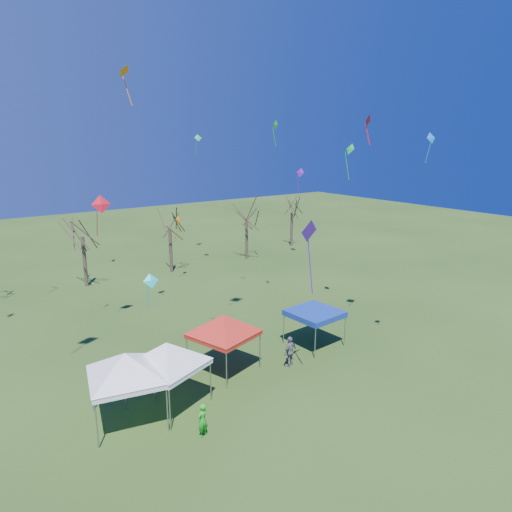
{
  "coord_description": "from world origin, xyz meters",
  "views": [
    {
      "loc": [
        -13.24,
        -17.28,
        13.05
      ],
      "look_at": [
        1.45,
        3.0,
        6.68
      ],
      "focal_mm": 32.0,
      "sensor_mm": 36.0,
      "label": 1
    }
  ],
  "objects_px": {
    "tree_3": "(169,213)",
    "tree_5": "(292,201)",
    "tree_4": "(246,205)",
    "tent_blue": "(315,314)",
    "tent_white_mid": "(167,347)",
    "person_grey": "(290,351)",
    "person_green": "(202,420)",
    "tree_2": "(81,218)",
    "tent_white_west": "(125,358)",
    "tent_red": "(223,319)"
  },
  "relations": [
    {
      "from": "tent_white_west",
      "to": "person_green",
      "type": "relative_size",
      "value": 2.83
    },
    {
      "from": "tree_3",
      "to": "tent_white_west",
      "type": "xyz_separation_m",
      "value": [
        -12.91,
        -22.2,
        -2.78
      ]
    },
    {
      "from": "tree_4",
      "to": "tree_5",
      "type": "height_order",
      "value": "tree_4"
    },
    {
      "from": "tent_white_mid",
      "to": "person_grey",
      "type": "distance_m",
      "value": 7.98
    },
    {
      "from": "tree_4",
      "to": "tent_blue",
      "type": "relative_size",
      "value": 2.47
    },
    {
      "from": "tree_2",
      "to": "tent_blue",
      "type": "bearing_deg",
      "value": -68.65
    },
    {
      "from": "person_grey",
      "to": "person_green",
      "type": "relative_size",
      "value": 1.17
    },
    {
      "from": "tent_white_mid",
      "to": "tree_2",
      "type": "bearing_deg",
      "value": 83.94
    },
    {
      "from": "tree_4",
      "to": "person_grey",
      "type": "height_order",
      "value": "tree_4"
    },
    {
      "from": "tent_white_mid",
      "to": "tent_blue",
      "type": "xyz_separation_m",
      "value": [
        10.79,
        0.94,
        -1.05
      ]
    },
    {
      "from": "tree_3",
      "to": "tent_white_mid",
      "type": "xyz_separation_m",
      "value": [
        -10.78,
        -22.12,
        -2.86
      ]
    },
    {
      "from": "tent_blue",
      "to": "person_grey",
      "type": "distance_m",
      "value": 3.64
    },
    {
      "from": "tree_4",
      "to": "tent_white_west",
      "type": "xyz_separation_m",
      "value": [
        -22.23,
        -22.16,
        -2.76
      ]
    },
    {
      "from": "tree_5",
      "to": "tree_4",
      "type": "bearing_deg",
      "value": -166.15
    },
    {
      "from": "tent_white_mid",
      "to": "tree_3",
      "type": "bearing_deg",
      "value": 64.01
    },
    {
      "from": "tree_3",
      "to": "tent_white_mid",
      "type": "height_order",
      "value": "tree_3"
    },
    {
      "from": "tree_2",
      "to": "person_grey",
      "type": "relative_size",
      "value": 4.38
    },
    {
      "from": "tree_2",
      "to": "tent_red",
      "type": "distance_m",
      "value": 21.26
    },
    {
      "from": "tree_2",
      "to": "tree_4",
      "type": "xyz_separation_m",
      "value": [
        17.72,
        -0.38,
        -0.23
      ]
    },
    {
      "from": "tree_3",
      "to": "tree_5",
      "type": "height_order",
      "value": "tree_3"
    },
    {
      "from": "tent_white_mid",
      "to": "tent_red",
      "type": "height_order",
      "value": "tent_red"
    },
    {
      "from": "tree_3",
      "to": "person_grey",
      "type": "height_order",
      "value": "tree_3"
    },
    {
      "from": "person_grey",
      "to": "tree_2",
      "type": "bearing_deg",
      "value": -92.71
    },
    {
      "from": "tree_2",
      "to": "tree_3",
      "type": "relative_size",
      "value": 1.03
    },
    {
      "from": "tree_2",
      "to": "tent_white_mid",
      "type": "distance_m",
      "value": 22.78
    },
    {
      "from": "person_green",
      "to": "tree_2",
      "type": "bearing_deg",
      "value": -118.96
    },
    {
      "from": "tree_2",
      "to": "tree_4",
      "type": "height_order",
      "value": "tree_2"
    },
    {
      "from": "tent_white_west",
      "to": "tent_blue",
      "type": "height_order",
      "value": "tent_white_west"
    },
    {
      "from": "tree_4",
      "to": "tree_5",
      "type": "relative_size",
      "value": 1.06
    },
    {
      "from": "tree_4",
      "to": "person_green",
      "type": "height_order",
      "value": "tree_4"
    },
    {
      "from": "person_green",
      "to": "tree_3",
      "type": "bearing_deg",
      "value": -136.8
    },
    {
      "from": "tree_3",
      "to": "person_grey",
      "type": "distance_m",
      "value": 23.29
    },
    {
      "from": "tree_3",
      "to": "tent_white_west",
      "type": "distance_m",
      "value": 25.83
    },
    {
      "from": "tent_blue",
      "to": "person_green",
      "type": "relative_size",
      "value": 2.0
    },
    {
      "from": "tree_4",
      "to": "tent_white_mid",
      "type": "relative_size",
      "value": 1.87
    },
    {
      "from": "tent_blue",
      "to": "person_grey",
      "type": "bearing_deg",
      "value": -157.23
    },
    {
      "from": "tree_4",
      "to": "tent_red",
      "type": "relative_size",
      "value": 1.82
    },
    {
      "from": "tree_5",
      "to": "tent_blue",
      "type": "xyz_separation_m",
      "value": [
        -17.68,
        -23.19,
        -3.56
      ]
    },
    {
      "from": "tree_5",
      "to": "person_grey",
      "type": "distance_m",
      "value": 32.53
    },
    {
      "from": "tree_2",
      "to": "tent_white_west",
      "type": "distance_m",
      "value": 23.17
    },
    {
      "from": "tent_blue",
      "to": "person_green",
      "type": "xyz_separation_m",
      "value": [
        -10.64,
        -4.08,
        -1.37
      ]
    },
    {
      "from": "tree_3",
      "to": "person_green",
      "type": "xyz_separation_m",
      "value": [
        -10.63,
        -25.25,
        -5.28
      ]
    },
    {
      "from": "tent_white_mid",
      "to": "tent_red",
      "type": "distance_m",
      "value": 4.46
    },
    {
      "from": "tree_5",
      "to": "tent_red",
      "type": "bearing_deg",
      "value": -136.98
    },
    {
      "from": "tent_white_west",
      "to": "tent_blue",
      "type": "distance_m",
      "value": 13.01
    },
    {
      "from": "tree_4",
      "to": "tree_5",
      "type": "xyz_separation_m",
      "value": [
        8.37,
        2.06,
        -0.33
      ]
    },
    {
      "from": "tent_red",
      "to": "person_grey",
      "type": "relative_size",
      "value": 2.32
    },
    {
      "from": "tree_5",
      "to": "tent_white_mid",
      "type": "height_order",
      "value": "tree_5"
    },
    {
      "from": "tree_5",
      "to": "person_grey",
      "type": "relative_size",
      "value": 3.99
    },
    {
      "from": "tent_white_west",
      "to": "tent_white_mid",
      "type": "distance_m",
      "value": 2.13
    }
  ]
}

